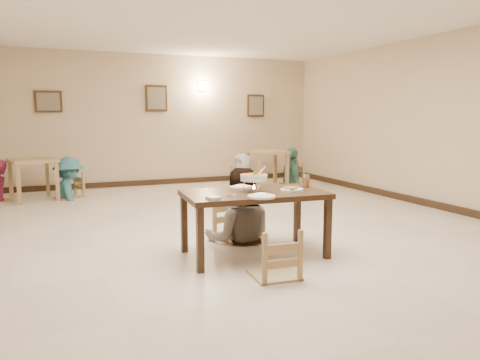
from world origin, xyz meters
name	(u,v)px	position (x,y,z in m)	size (l,w,h in m)	color
floor	(231,234)	(0.00, 0.00, 0.00)	(10.00, 10.00, 0.00)	beige
ceiling	(230,6)	(0.00, 0.00, 3.00)	(10.00, 10.00, 0.00)	white
wall_back	(152,120)	(0.00, 5.00, 1.50)	(10.00, 10.00, 0.00)	beige
wall_right	(457,122)	(4.00, 0.00, 1.50)	(10.00, 10.00, 0.00)	beige
baseboard_back	(154,182)	(0.00, 4.97, 0.06)	(8.00, 0.06, 0.12)	black
baseboard_right	(450,208)	(3.97, 0.00, 0.06)	(0.06, 10.00, 0.12)	black
picture_a	(48,102)	(-2.20, 4.96, 1.90)	(0.55, 0.04, 0.45)	#382712
picture_b	(156,98)	(0.10, 4.96, 2.00)	(0.50, 0.04, 0.60)	#382712
picture_c	(256,106)	(2.60, 4.96, 1.85)	(0.45, 0.04, 0.55)	#382712
wall_sconce	(202,86)	(1.20, 4.96, 2.30)	(0.16, 0.05, 0.22)	#FFD88C
main_table	(254,199)	(-0.10, -1.00, 0.67)	(1.65, 0.99, 0.75)	#382213
chair_far	(237,199)	(0.00, -0.22, 0.53)	(0.50, 0.50, 1.06)	tan
chair_near	(275,230)	(-0.20, -1.74, 0.48)	(0.45, 0.45, 0.96)	tan
main_diner	(239,168)	(0.00, -0.32, 0.95)	(0.92, 0.72, 1.90)	gray
curry_warmer	(254,178)	(-0.10, -1.00, 0.91)	(0.34, 0.31, 0.28)	silver
rice_plate_far	(241,187)	(-0.14, -0.69, 0.76)	(0.29, 0.29, 0.06)	white
rice_plate_near	(261,196)	(-0.18, -1.38, 0.76)	(0.30, 0.30, 0.07)	white
fried_plate	(292,189)	(0.33, -1.12, 0.77)	(0.28, 0.28, 0.06)	white
chili_dish	(230,195)	(-0.45, -1.14, 0.76)	(0.10, 0.10, 0.02)	white
napkin_cutlery	(213,198)	(-0.69, -1.27, 0.76)	(0.15, 0.24, 0.03)	white
drink_glass	(306,181)	(0.63, -0.92, 0.82)	(0.08, 0.08, 0.16)	white
bg_table_left	(33,166)	(-2.54, 3.86, 0.66)	(0.98, 0.98, 0.80)	tan
bg_table_right	(267,157)	(2.39, 3.84, 0.67)	(0.86, 0.86, 0.81)	tan
bg_chair_lr	(69,174)	(-1.91, 3.84, 0.48)	(0.45, 0.45, 0.96)	tan
bg_chair_rl	(243,168)	(1.77, 3.84, 0.45)	(0.42, 0.42, 0.90)	tan
bg_chair_rr	(292,163)	(3.01, 3.79, 0.51)	(0.48, 0.48, 1.02)	tan
bg_diner_b	(68,157)	(-1.91, 3.84, 0.81)	(1.05, 0.60, 1.62)	teal
bg_diner_c	(243,154)	(1.77, 3.84, 0.76)	(0.74, 0.48, 1.52)	silver
bg_diner_d	(292,148)	(3.01, 3.79, 0.87)	(1.01, 0.42, 1.73)	#518D7C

